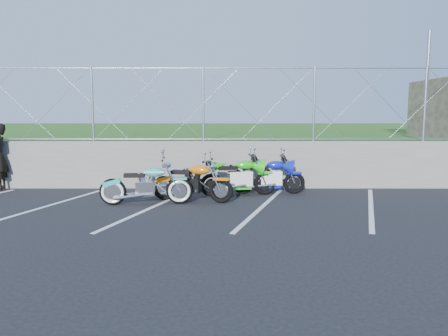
{
  "coord_description": "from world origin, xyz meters",
  "views": [
    {
      "loc": [
        1.57,
        -8.41,
        2.06
      ],
      "look_at": [
        1.56,
        1.3,
        0.83
      ],
      "focal_mm": 35.0,
      "sensor_mm": 36.0,
      "label": 1
    }
  ],
  "objects_px": {
    "cruiser_turquoise": "(147,186)",
    "naked_orange": "(193,184)",
    "sportbike_green": "(239,178)",
    "sportbike_blue": "(270,178)"
  },
  "relations": [
    {
      "from": "sportbike_green",
      "to": "cruiser_turquoise",
      "type": "bearing_deg",
      "value": -162.97
    },
    {
      "from": "cruiser_turquoise",
      "to": "naked_orange",
      "type": "xyz_separation_m",
      "value": [
        1.01,
        0.32,
        0.01
      ]
    },
    {
      "from": "naked_orange",
      "to": "sportbike_blue",
      "type": "relative_size",
      "value": 1.04
    },
    {
      "from": "cruiser_turquoise",
      "to": "sportbike_blue",
      "type": "distance_m",
      "value": 3.18
    },
    {
      "from": "cruiser_turquoise",
      "to": "sportbike_green",
      "type": "bearing_deg",
      "value": 22.14
    },
    {
      "from": "naked_orange",
      "to": "sportbike_green",
      "type": "bearing_deg",
      "value": 49.71
    },
    {
      "from": "cruiser_turquoise",
      "to": "naked_orange",
      "type": "relative_size",
      "value": 1.08
    },
    {
      "from": "naked_orange",
      "to": "sportbike_blue",
      "type": "height_order",
      "value": "naked_orange"
    },
    {
      "from": "cruiser_turquoise",
      "to": "sportbike_blue",
      "type": "bearing_deg",
      "value": 19.45
    },
    {
      "from": "sportbike_green",
      "to": "sportbike_blue",
      "type": "height_order",
      "value": "sportbike_green"
    }
  ]
}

